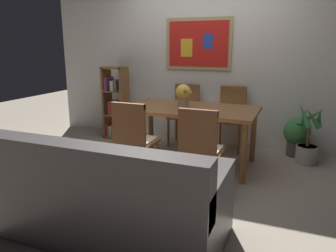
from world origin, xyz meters
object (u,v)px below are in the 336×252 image
at_px(leather_couch, 107,200).
at_px(tv_remote, 204,110).
at_px(dining_chair_near_right, 200,145).
at_px(potted_ivy, 297,135).
at_px(dining_table, 191,114).
at_px(potted_palm, 308,141).
at_px(dining_chair_far_left, 185,109).
at_px(flower_vase, 183,94).
at_px(dining_chair_far_right, 231,113).
at_px(bookshelf, 115,105).
at_px(dining_chair_near_left, 134,136).

bearing_deg(leather_couch, tv_remote, 79.34).
distance_m(dining_chair_near_right, potted_ivy, 1.89).
height_order(dining_table, potted_palm, potted_palm).
distance_m(dining_chair_far_left, flower_vase, 0.93).
bearing_deg(potted_ivy, tv_remote, -136.86).
relative_size(dining_chair_far_right, tv_remote, 5.62).
bearing_deg(bookshelf, dining_chair_near_left, -52.96).
xyz_separation_m(dining_chair_near_right, potted_palm, (1.02, 1.40, -0.24)).
height_order(dining_chair_far_left, flower_vase, flower_vase).
bearing_deg(dining_chair_far_left, potted_palm, -8.12).
xyz_separation_m(dining_chair_near_right, leather_couch, (-0.47, -0.97, -0.23)).
xyz_separation_m(dining_chair_far_left, leather_couch, (0.26, -2.62, -0.23)).
bearing_deg(dining_chair_near_left, leather_couch, -73.84).
height_order(dining_chair_near_right, tv_remote, dining_chair_near_right).
distance_m(dining_chair_near_left, potted_ivy, 2.31).
bearing_deg(potted_palm, tv_remote, -148.68).
relative_size(dining_table, dining_chair_far_left, 1.78).
bearing_deg(flower_vase, bookshelf, 153.52).
height_order(dining_table, dining_chair_near_left, dining_chair_near_left).
bearing_deg(leather_couch, dining_chair_far_left, 95.68).
xyz_separation_m(dining_chair_far_right, flower_vase, (-0.45, -0.83, 0.36)).
height_order(flower_vase, tv_remote, flower_vase).
bearing_deg(dining_chair_far_left, leather_couch, -84.32).
xyz_separation_m(bookshelf, potted_palm, (2.90, -0.14, -0.25)).
bearing_deg(leather_couch, dining_chair_far_right, 80.41).
bearing_deg(dining_chair_near_right, dining_chair_far_right, 90.80).
distance_m(dining_chair_near_left, dining_chair_far_right, 1.77).
bearing_deg(potted_ivy, potted_palm, -62.26).
xyz_separation_m(dining_chair_near_left, dining_chair_far_right, (0.74, 1.61, 0.00)).
relative_size(dining_chair_far_left, flower_vase, 3.17).
bearing_deg(potted_ivy, leather_couch, -117.19).
height_order(leather_couch, potted_palm, leather_couch).
bearing_deg(leather_couch, dining_chair_near_right, 64.30).
bearing_deg(dining_chair_far_right, bookshelf, -176.21).
bearing_deg(dining_chair_near_left, bookshelf, 127.04).
distance_m(dining_chair_far_right, bookshelf, 1.87).
relative_size(dining_chair_far_left, leather_couch, 0.51).
bearing_deg(potted_ivy, dining_table, -146.96).
xyz_separation_m(dining_chair_near_right, dining_chair_far_right, (-0.02, 1.66, 0.00)).
distance_m(dining_chair_near_left, potted_palm, 2.25).
height_order(potted_ivy, tv_remote, tv_remote).
distance_m(dining_chair_far_right, potted_ivy, 0.94).
relative_size(potted_ivy, flower_vase, 1.97).
bearing_deg(bookshelf, leather_couch, -60.54).
relative_size(dining_chair_near_left, potted_ivy, 1.61).
height_order(leather_couch, tv_remote, leather_couch).
distance_m(potted_ivy, potted_palm, 0.29).
height_order(dining_table, dining_chair_far_right, dining_chair_far_right).
bearing_deg(potted_ivy, dining_chair_near_right, -118.05).
relative_size(dining_chair_near_right, tv_remote, 5.62).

